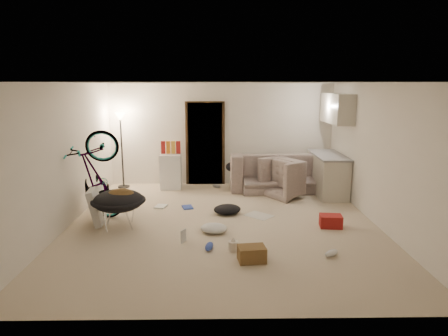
{
  "coord_description": "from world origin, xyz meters",
  "views": [
    {
      "loc": [
        -0.08,
        -6.87,
        2.48
      ],
      "look_at": [
        0.03,
        0.6,
        0.9
      ],
      "focal_mm": 32.0,
      "sensor_mm": 36.0,
      "label": 1
    }
  ],
  "objects_px": {
    "tv_box": "(98,203)",
    "saucer_chair": "(119,206)",
    "armchair": "(292,181)",
    "juicer": "(233,245)",
    "kitchen_counter": "(328,175)",
    "drink_case_a": "(252,254)",
    "sofa": "(277,175)",
    "drink_case_b": "(331,221)",
    "floor_lamp": "(121,134)",
    "mini_fridge": "(171,171)",
    "bicycle": "(98,197)"
  },
  "relations": [
    {
      "from": "tv_box",
      "to": "saucer_chair",
      "type": "bearing_deg",
      "value": -46.57
    },
    {
      "from": "saucer_chair",
      "to": "armchair",
      "type": "bearing_deg",
      "value": 31.36
    },
    {
      "from": "floor_lamp",
      "to": "armchair",
      "type": "distance_m",
      "value": 4.18
    },
    {
      "from": "drink_case_a",
      "to": "juicer",
      "type": "bearing_deg",
      "value": 116.98
    },
    {
      "from": "armchair",
      "to": "mini_fridge",
      "type": "relative_size",
      "value": 1.15
    },
    {
      "from": "mini_fridge",
      "to": "saucer_chair",
      "type": "bearing_deg",
      "value": -103.56
    },
    {
      "from": "sofa",
      "to": "tv_box",
      "type": "distance_m",
      "value": 4.24
    },
    {
      "from": "tv_box",
      "to": "drink_case_b",
      "type": "xyz_separation_m",
      "value": [
        4.21,
        -0.46,
        -0.22
      ]
    },
    {
      "from": "armchair",
      "to": "tv_box",
      "type": "relative_size",
      "value": 0.97
    },
    {
      "from": "saucer_chair",
      "to": "juicer",
      "type": "height_order",
      "value": "saucer_chair"
    },
    {
      "from": "sofa",
      "to": "saucer_chair",
      "type": "relative_size",
      "value": 2.39
    },
    {
      "from": "armchair",
      "to": "tv_box",
      "type": "distance_m",
      "value": 4.25
    },
    {
      "from": "tv_box",
      "to": "drink_case_a",
      "type": "height_order",
      "value": "tv_box"
    },
    {
      "from": "bicycle",
      "to": "sofa",
      "type": "bearing_deg",
      "value": -63.74
    },
    {
      "from": "mini_fridge",
      "to": "sofa",
      "type": "bearing_deg",
      "value": -3.18
    },
    {
      "from": "armchair",
      "to": "drink_case_a",
      "type": "distance_m",
      "value": 3.71
    },
    {
      "from": "floor_lamp",
      "to": "saucer_chair",
      "type": "xyz_separation_m",
      "value": [
        0.57,
        -2.8,
        -0.91
      ]
    },
    {
      "from": "juicer",
      "to": "armchair",
      "type": "bearing_deg",
      "value": 65.13
    },
    {
      "from": "mini_fridge",
      "to": "saucer_chair",
      "type": "relative_size",
      "value": 0.89
    },
    {
      "from": "sofa",
      "to": "armchair",
      "type": "relative_size",
      "value": 2.35
    },
    {
      "from": "floor_lamp",
      "to": "armchair",
      "type": "bearing_deg",
      "value": -10.16
    },
    {
      "from": "juicer",
      "to": "bicycle",
      "type": "bearing_deg",
      "value": 149.69
    },
    {
      "from": "drink_case_a",
      "to": "floor_lamp",
      "type": "bearing_deg",
      "value": 116.21
    },
    {
      "from": "armchair",
      "to": "drink_case_b",
      "type": "xyz_separation_m",
      "value": [
        0.31,
        -2.14,
        -0.2
      ]
    },
    {
      "from": "mini_fridge",
      "to": "drink_case_a",
      "type": "bearing_deg",
      "value": -69.56
    },
    {
      "from": "kitchen_counter",
      "to": "tv_box",
      "type": "xyz_separation_m",
      "value": [
        -4.73,
        -1.75,
        -0.11
      ]
    },
    {
      "from": "mini_fridge",
      "to": "saucer_chair",
      "type": "distance_m",
      "value": 2.77
    },
    {
      "from": "saucer_chair",
      "to": "tv_box",
      "type": "distance_m",
      "value": 0.63
    },
    {
      "from": "bicycle",
      "to": "tv_box",
      "type": "xyz_separation_m",
      "value": [
        0.0,
        0.03,
        -0.13
      ]
    },
    {
      "from": "floor_lamp",
      "to": "kitchen_counter",
      "type": "distance_m",
      "value": 4.95
    },
    {
      "from": "drink_case_a",
      "to": "drink_case_b",
      "type": "height_order",
      "value": "drink_case_a"
    },
    {
      "from": "floor_lamp",
      "to": "sofa",
      "type": "height_order",
      "value": "floor_lamp"
    },
    {
      "from": "juicer",
      "to": "tv_box",
      "type": "bearing_deg",
      "value": 149.23
    },
    {
      "from": "drink_case_a",
      "to": "sofa",
      "type": "bearing_deg",
      "value": 69.63
    },
    {
      "from": "kitchen_counter",
      "to": "tv_box",
      "type": "bearing_deg",
      "value": -159.7
    },
    {
      "from": "drink_case_b",
      "to": "juicer",
      "type": "relative_size",
      "value": 1.76
    },
    {
      "from": "kitchen_counter",
      "to": "armchair",
      "type": "relative_size",
      "value": 1.56
    },
    {
      "from": "kitchen_counter",
      "to": "saucer_chair",
      "type": "height_order",
      "value": "kitchen_counter"
    },
    {
      "from": "mini_fridge",
      "to": "drink_case_a",
      "type": "distance_m",
      "value": 4.44
    },
    {
      "from": "armchair",
      "to": "drink_case_b",
      "type": "bearing_deg",
      "value": 154.13
    },
    {
      "from": "armchair",
      "to": "juicer",
      "type": "height_order",
      "value": "armchair"
    },
    {
      "from": "sofa",
      "to": "bicycle",
      "type": "distance_m",
      "value": 4.26
    },
    {
      "from": "sofa",
      "to": "drink_case_a",
      "type": "distance_m",
      "value": 4.13
    },
    {
      "from": "armchair",
      "to": "saucer_chair",
      "type": "distance_m",
      "value": 4.01
    },
    {
      "from": "mini_fridge",
      "to": "drink_case_b",
      "type": "distance_m",
      "value": 4.18
    },
    {
      "from": "sofa",
      "to": "drink_case_b",
      "type": "xyz_separation_m",
      "value": [
        0.58,
        -2.66,
        -0.22
      ]
    },
    {
      "from": "saucer_chair",
      "to": "drink_case_b",
      "type": "bearing_deg",
      "value": -0.82
    },
    {
      "from": "floor_lamp",
      "to": "mini_fridge",
      "type": "relative_size",
      "value": 2.16
    },
    {
      "from": "drink_case_b",
      "to": "kitchen_counter",
      "type": "bearing_deg",
      "value": 83.36
    },
    {
      "from": "armchair",
      "to": "mini_fridge",
      "type": "bearing_deg",
      "value": 43.58
    }
  ]
}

